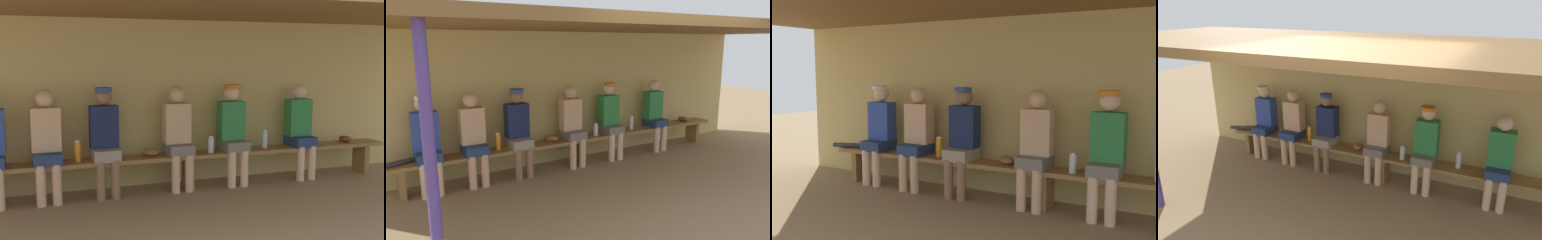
# 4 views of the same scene
# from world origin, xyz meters

# --- Properties ---
(ground_plane) EXTENTS (24.00, 24.00, 0.00)m
(ground_plane) POSITION_xyz_m (0.00, 0.00, 0.00)
(ground_plane) COLOR #937754
(back_wall) EXTENTS (8.00, 0.20, 2.20)m
(back_wall) POSITION_xyz_m (0.00, 2.00, 1.10)
(back_wall) COLOR tan
(back_wall) RESTS_ON ground
(dugout_roof) EXTENTS (8.00, 2.80, 0.12)m
(dugout_roof) POSITION_xyz_m (0.00, 0.70, 2.26)
(dugout_roof) COLOR brown
(dugout_roof) RESTS_ON back_wall
(bench) EXTENTS (6.00, 0.36, 0.46)m
(bench) POSITION_xyz_m (0.00, 1.55, 0.39)
(bench) COLOR olive
(bench) RESTS_ON ground
(player_in_blue) EXTENTS (0.34, 0.42, 1.34)m
(player_in_blue) POSITION_xyz_m (1.68, 1.55, 0.73)
(player_in_blue) COLOR navy
(player_in_blue) RESTS_ON ground
(player_leftmost) EXTENTS (0.34, 0.42, 1.34)m
(player_leftmost) POSITION_xyz_m (-2.40, 1.55, 0.75)
(player_leftmost) COLOR navy
(player_leftmost) RESTS_ON ground
(player_middle) EXTENTS (0.34, 0.42, 1.34)m
(player_middle) POSITION_xyz_m (0.63, 1.55, 0.75)
(player_middle) COLOR slate
(player_middle) RESTS_ON ground
(player_in_white) EXTENTS (0.34, 0.42, 1.34)m
(player_in_white) POSITION_xyz_m (-0.14, 1.55, 0.73)
(player_in_white) COLOR slate
(player_in_white) RESTS_ON ground
(player_shirtless_tan) EXTENTS (0.34, 0.42, 1.34)m
(player_shirtless_tan) POSITION_xyz_m (-1.77, 1.55, 0.73)
(player_shirtless_tan) COLOR navy
(player_shirtless_tan) RESTS_ON ground
(player_near_post) EXTENTS (0.34, 0.42, 1.34)m
(player_near_post) POSITION_xyz_m (-1.09, 1.55, 0.75)
(player_near_post) COLOR gray
(player_near_post) RESTS_ON ground
(water_bottle_green) EXTENTS (0.08, 0.08, 0.26)m
(water_bottle_green) POSITION_xyz_m (-1.42, 1.55, 0.58)
(water_bottle_green) COLOR orange
(water_bottle_green) RESTS_ON bench
(water_bottle_orange) EXTENTS (0.08, 0.08, 0.22)m
(water_bottle_orange) POSITION_xyz_m (0.30, 1.51, 0.56)
(water_bottle_orange) COLOR silver
(water_bottle_orange) RESTS_ON bench
(water_bottle_blue) EXTENTS (0.08, 0.08, 0.25)m
(water_bottle_blue) POSITION_xyz_m (1.13, 1.58, 0.58)
(water_bottle_blue) COLOR silver
(water_bottle_blue) RESTS_ON bench
(baseball_glove_worn) EXTENTS (0.28, 0.29, 0.09)m
(baseball_glove_worn) POSITION_xyz_m (-0.50, 1.59, 0.51)
(baseball_glove_worn) COLOR olive
(baseball_glove_worn) RESTS_ON bench
(baseball_bat) EXTENTS (0.83, 0.34, 0.07)m
(baseball_bat) POSITION_xyz_m (-2.72, 1.55, 0.49)
(baseball_bat) COLOR #333338
(baseball_bat) RESTS_ON bench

